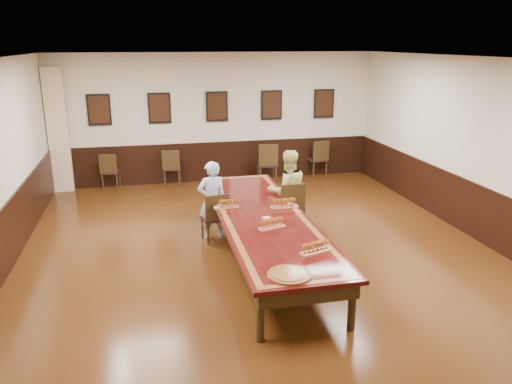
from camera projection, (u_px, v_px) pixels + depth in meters
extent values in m
cube|color=black|center=(263.00, 259.00, 8.27)|extent=(8.00, 10.00, 0.02)
cube|color=white|center=(263.00, 58.00, 7.33)|extent=(8.00, 10.00, 0.02)
cube|color=beige|center=(217.00, 118.00, 12.48)|extent=(8.00, 0.02, 3.20)
cube|color=beige|center=(448.00, 349.00, 3.12)|extent=(8.00, 0.02, 3.20)
cube|color=beige|center=(488.00, 152.00, 8.64)|extent=(0.02, 10.00, 3.20)
imported|color=#528CCF|center=(212.00, 200.00, 8.92)|extent=(0.58, 0.43, 1.44)
imported|color=#E1E08C|center=(288.00, 191.00, 9.28)|extent=(0.79, 0.63, 1.55)
cube|color=#FC54BC|center=(297.00, 211.00, 8.24)|extent=(0.12, 0.15, 0.01)
cube|color=#D1AC8F|center=(58.00, 131.00, 11.56)|extent=(0.45, 0.18, 2.90)
cube|color=black|center=(218.00, 161.00, 12.77)|extent=(7.98, 0.04, 1.00)
cube|color=black|center=(478.00, 212.00, 8.95)|extent=(0.04, 9.98, 1.00)
cube|color=black|center=(263.00, 217.00, 8.06)|extent=(1.40, 5.00, 0.06)
cube|color=#935E30|center=(263.00, 215.00, 8.05)|extent=(1.28, 4.88, 0.00)
cube|color=black|center=(263.00, 215.00, 8.05)|extent=(1.10, 4.70, 0.00)
cube|color=black|center=(263.00, 226.00, 8.10)|extent=(1.25, 4.85, 0.18)
cylinder|color=black|center=(260.00, 316.00, 5.88)|extent=(0.10, 0.10, 0.69)
cylinder|color=black|center=(352.00, 305.00, 6.12)|extent=(0.10, 0.10, 0.69)
cylinder|color=black|center=(209.00, 199.00, 10.21)|extent=(0.10, 0.10, 0.69)
cylinder|color=black|center=(264.00, 196.00, 10.45)|extent=(0.10, 0.10, 0.69)
cube|color=black|center=(99.00, 110.00, 11.74)|extent=(0.54, 0.03, 0.74)
cube|color=black|center=(99.00, 110.00, 11.73)|extent=(0.46, 0.01, 0.64)
cube|color=black|center=(159.00, 108.00, 12.03)|extent=(0.54, 0.03, 0.74)
cube|color=black|center=(159.00, 108.00, 12.02)|extent=(0.46, 0.01, 0.64)
cube|color=black|center=(217.00, 106.00, 12.33)|extent=(0.54, 0.03, 0.74)
cube|color=black|center=(217.00, 107.00, 12.31)|extent=(0.46, 0.01, 0.64)
cube|color=black|center=(272.00, 105.00, 12.62)|extent=(0.54, 0.03, 0.74)
cube|color=black|center=(272.00, 105.00, 12.60)|extent=(0.46, 0.01, 0.64)
cube|color=black|center=(324.00, 103.00, 12.91)|extent=(0.54, 0.03, 0.74)
cube|color=black|center=(324.00, 104.00, 12.90)|extent=(0.46, 0.01, 0.64)
cube|color=#A26043|center=(226.00, 207.00, 8.40)|extent=(0.42, 0.13, 0.03)
cube|color=#A26043|center=(284.00, 207.00, 8.41)|extent=(0.46, 0.15, 0.03)
cube|color=#A26043|center=(272.00, 227.00, 7.49)|extent=(0.44, 0.25, 0.03)
cube|color=#A26043|center=(316.00, 252.00, 6.63)|extent=(0.46, 0.26, 0.03)
cylinder|color=red|center=(266.00, 218.00, 7.88)|extent=(0.21, 0.21, 0.02)
cylinder|color=silver|center=(266.00, 218.00, 7.88)|extent=(0.11, 0.11, 0.01)
cylinder|color=#572611|center=(289.00, 275.00, 5.96)|extent=(0.67, 0.67, 0.04)
cylinder|color=#935E30|center=(289.00, 273.00, 5.95)|extent=(0.54, 0.54, 0.01)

